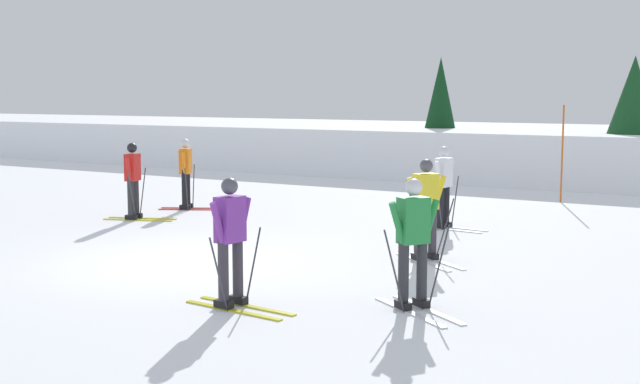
% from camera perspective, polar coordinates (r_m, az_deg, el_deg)
% --- Properties ---
extents(ground_plane, '(120.00, 120.00, 0.00)m').
position_cam_1_polar(ground_plane, '(13.80, -9.63, -4.90)').
color(ground_plane, white).
extents(far_snow_ridge, '(80.00, 9.59, 1.59)m').
position_cam_1_polar(far_snow_ridge, '(29.83, 13.44, 2.83)').
color(far_snow_ridge, white).
rests_on(far_snow_ridge, ground).
extents(skier_green, '(1.54, 1.19, 1.71)m').
position_cam_1_polar(skier_green, '(10.64, 6.52, -3.33)').
color(skier_green, silver).
rests_on(skier_green, ground).
extents(skier_red, '(1.63, 0.95, 1.71)m').
position_cam_1_polar(skier_red, '(18.65, -12.86, 0.91)').
color(skier_red, gold).
rests_on(skier_red, ground).
extents(skier_orange, '(1.60, 1.04, 1.71)m').
position_cam_1_polar(skier_orange, '(20.08, -9.29, 1.41)').
color(skier_orange, red).
rests_on(skier_orange, ground).
extents(skier_white, '(1.63, 1.00, 1.71)m').
position_cam_1_polar(skier_white, '(17.18, 8.60, 0.51)').
color(skier_white, silver).
rests_on(skier_white, ground).
extents(skier_purple, '(1.63, 1.00, 1.71)m').
position_cam_1_polar(skier_purple, '(10.74, -6.22, -3.23)').
color(skier_purple, gold).
rests_on(skier_purple, ground).
extents(skier_yellow, '(1.53, 1.21, 1.71)m').
position_cam_1_polar(skier_yellow, '(13.80, 7.32, -0.84)').
color(skier_yellow, silver).
rests_on(skier_yellow, ground).
extents(trail_marker_pole, '(0.05, 0.05, 2.51)m').
position_cam_1_polar(trail_marker_pole, '(21.99, 16.49, 2.56)').
color(trail_marker_pole, '#C65614').
rests_on(trail_marker_pole, ground).
extents(conifer_far_left, '(1.49, 1.49, 4.06)m').
position_cam_1_polar(conifer_far_left, '(29.21, 8.36, 5.86)').
color(conifer_far_left, '#513823').
rests_on(conifer_far_left, ground).
extents(conifer_far_right, '(2.16, 2.16, 3.92)m').
position_cam_1_polar(conifer_far_right, '(26.30, 20.94, 5.14)').
color(conifer_far_right, '#513823').
rests_on(conifer_far_right, ground).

